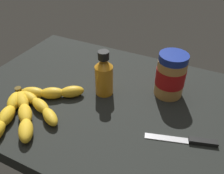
{
  "coord_description": "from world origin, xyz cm",
  "views": [
    {
      "loc": [
        -28.3,
        50.49,
        46.53
      ],
      "look_at": [
        -3.63,
        0.0,
        4.58
      ],
      "focal_mm": 37.83,
      "sensor_mm": 36.0,
      "label": 1
    }
  ],
  "objects_px": {
    "peanut_butter_jar": "(171,75)",
    "butter_knife": "(187,140)",
    "honey_bottle": "(105,75)",
    "banana_bunch": "(30,107)"
  },
  "relations": [
    {
      "from": "peanut_butter_jar",
      "to": "butter_knife",
      "type": "relative_size",
      "value": 0.79
    },
    {
      "from": "peanut_butter_jar",
      "to": "honey_bottle",
      "type": "distance_m",
      "value": 0.2
    },
    {
      "from": "banana_bunch",
      "to": "peanut_butter_jar",
      "type": "xyz_separation_m",
      "value": [
        -0.33,
        -0.26,
        0.05
      ]
    },
    {
      "from": "banana_bunch",
      "to": "peanut_butter_jar",
      "type": "bearing_deg",
      "value": -142.24
    },
    {
      "from": "honey_bottle",
      "to": "butter_knife",
      "type": "bearing_deg",
      "value": 162.59
    },
    {
      "from": "peanut_butter_jar",
      "to": "banana_bunch",
      "type": "bearing_deg",
      "value": 37.76
    },
    {
      "from": "peanut_butter_jar",
      "to": "butter_knife",
      "type": "xyz_separation_m",
      "value": [
        -0.1,
        0.17,
        -0.06
      ]
    },
    {
      "from": "banana_bunch",
      "to": "honey_bottle",
      "type": "height_order",
      "value": "honey_bottle"
    },
    {
      "from": "honey_bottle",
      "to": "peanut_butter_jar",
      "type": "bearing_deg",
      "value": -155.01
    },
    {
      "from": "banana_bunch",
      "to": "peanut_butter_jar",
      "type": "distance_m",
      "value": 0.42
    }
  ]
}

